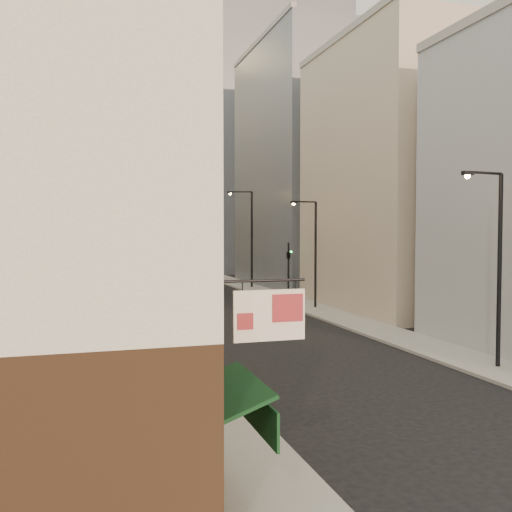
{
  "coord_description": "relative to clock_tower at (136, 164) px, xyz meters",
  "views": [
    {
      "loc": [
        -10.34,
        -8.49,
        5.94
      ],
      "look_at": [
        -1.91,
        18.89,
        4.71
      ],
      "focal_mm": 40.0,
      "sensor_mm": 36.0,
      "label": 1
    }
  ],
  "objects": [
    {
      "name": "highrise",
      "position": [
        19.0,
        -14.0,
        8.02
      ],
      "size": [
        21.0,
        23.0,
        51.2
      ],
      "color": "gray",
      "rests_on": "ground"
    },
    {
      "name": "left_bldg_wingrid",
      "position": [
        -11.0,
        -12.0,
        -5.63
      ],
      "size": [
        8.0,
        20.0,
        24.0
      ],
      "primitive_type": "cube",
      "color": "gray",
      "rests_on": "ground"
    },
    {
      "name": "sidewalk_left",
      "position": [
        -5.5,
        -37.0,
        -17.56
      ],
      "size": [
        3.0,
        140.0,
        0.15
      ],
      "primitive_type": "cube",
      "color": "gray",
      "rests_on": "ground"
    },
    {
      "name": "right_bldg_wingrid",
      "position": [
        13.0,
        -42.0,
        -4.63
      ],
      "size": [
        8.0,
        20.0,
        26.0
      ],
      "primitive_type": "cube",
      "color": "gray",
      "rests_on": "ground"
    },
    {
      "name": "left_bldg_tan",
      "position": [
        -11.0,
        -32.0,
        -9.13
      ],
      "size": [
        8.0,
        18.0,
        17.0
      ],
      "primitive_type": "cube",
      "color": "tan",
      "rests_on": "ground"
    },
    {
      "name": "white_tower",
      "position": [
        11.0,
        -14.0,
        0.97
      ],
      "size": [
        8.0,
        8.0,
        41.5
      ],
      "color": "silver",
      "rests_on": "ground"
    },
    {
      "name": "streetlamp_far",
      "position": [
        7.48,
        -43.48,
        -11.84
      ],
      "size": [
        2.58,
        0.98,
        10.14
      ],
      "rotation": [
        0.0,
        0.0,
        -0.3
      ],
      "color": "black",
      "rests_on": "ground"
    },
    {
      "name": "near_building_left",
      "position": [
        -9.99,
        -83.0,
        -11.61
      ],
      "size": [
        8.3,
        23.04,
        12.3
      ],
      "color": "brown",
      "rests_on": "ground"
    },
    {
      "name": "traffic_light_right",
      "position": [
        7.7,
        -54.65,
        -13.83
      ],
      "size": [
        0.66,
        0.66,
        5.0
      ],
      "rotation": [
        0.0,
        0.0,
        2.95
      ],
      "color": "black",
      "rests_on": "ground"
    },
    {
      "name": "streetlamp_near",
      "position": [
        7.54,
        -80.38,
        -12.81
      ],
      "size": [
        2.21,
        0.44,
        8.45
      ],
      "rotation": [
        0.0,
        0.0,
        0.12
      ],
      "color": "black",
      "rests_on": "ground"
    },
    {
      "name": "clock_tower",
      "position": [
        0.0,
        0.0,
        0.0
      ],
      "size": [
        14.0,
        14.0,
        44.9
      ],
      "color": "tan",
      "rests_on": "ground"
    },
    {
      "name": "streetlamp_mid",
      "position": [
        7.58,
        -60.33,
        -12.93
      ],
      "size": [
        2.16,
        0.28,
        8.24
      ],
      "rotation": [
        0.0,
        0.0,
        0.04
      ],
      "color": "black",
      "rests_on": "ground"
    },
    {
      "name": "right_bldg_beige",
      "position": [
        13.0,
        -62.0,
        -7.63
      ],
      "size": [
        8.0,
        16.0,
        20.0
      ],
      "primitive_type": "cube",
      "color": "#BCA68F",
      "rests_on": "ground"
    },
    {
      "name": "traffic_light_left",
      "position": [
        -5.71,
        -56.0,
        -14.1
      ],
      "size": [
        0.56,
        0.46,
        5.0
      ],
      "rotation": [
        0.0,
        0.0,
        3.3
      ],
      "color": "black",
      "rests_on": "ground"
    },
    {
      "name": "left_bldg_beige",
      "position": [
        -11.0,
        -66.0,
        -9.63
      ],
      "size": [
        8.0,
        12.0,
        16.0
      ],
      "primitive_type": "cube",
      "color": "#BCA68F",
      "rests_on": "ground"
    },
    {
      "name": "left_bldg_grey",
      "position": [
        -11.0,
        -50.0,
        -7.63
      ],
      "size": [
        8.0,
        16.0,
        20.0
      ],
      "primitive_type": "cube",
      "color": "#A0A1A6",
      "rests_on": "ground"
    },
    {
      "name": "sidewalk_right",
      "position": [
        7.5,
        -37.0,
        -17.56
      ],
      "size": [
        3.0,
        140.0,
        0.15
      ],
      "primitive_type": "cube",
      "color": "gray",
      "rests_on": "ground"
    }
  ]
}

